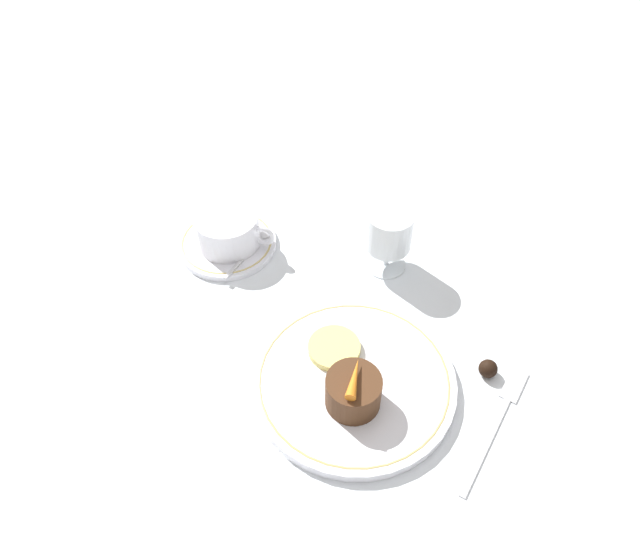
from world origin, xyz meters
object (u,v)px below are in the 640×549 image
(dinner_plate, at_px, (354,382))
(fork, at_px, (500,414))
(dessert_cake, at_px, (353,392))
(wine_glass, at_px, (390,234))
(coffee_cup, at_px, (227,228))

(dinner_plate, relative_size, fork, 1.33)
(dessert_cake, bearing_deg, wine_glass, 93.23)
(dinner_plate, bearing_deg, coffee_cup, 143.27)
(coffee_cup, relative_size, wine_glass, 1.22)
(dessert_cake, bearing_deg, fork, 13.77)
(wine_glass, height_order, dessert_cake, wine_glass)
(wine_glass, height_order, fork, wine_glass)
(fork, bearing_deg, dessert_cake, -166.23)
(dinner_plate, bearing_deg, dessert_cake, -78.02)
(fork, xyz_separation_m, dessert_cake, (-0.17, -0.04, 0.03))
(dinner_plate, height_order, coffee_cup, coffee_cup)
(coffee_cup, bearing_deg, dessert_cake, -40.40)
(wine_glass, distance_m, dessert_cake, 0.24)
(dinner_plate, distance_m, fork, 0.18)
(wine_glass, bearing_deg, coffee_cup, -172.32)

